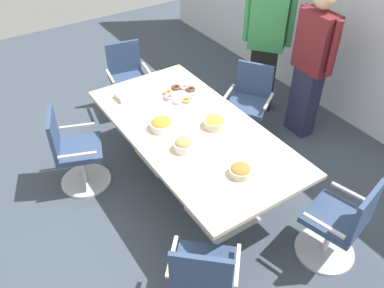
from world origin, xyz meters
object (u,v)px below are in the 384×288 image
Objects in this scene: office_chair_0 at (129,82)px; snack_bowl_chips_orange at (162,124)px; office_chair_4 at (249,106)px; snack_bowl_chips_yellow at (214,122)px; person_standing_1 at (312,63)px; conference_table at (192,138)px; office_chair_2 at (203,280)px; napkin_pile at (125,96)px; office_chair_3 at (339,226)px; donut_platter at (181,94)px; snack_bowl_cookies at (183,145)px; person_standing_0 at (266,41)px; snack_bowl_pretzels at (240,170)px; office_chair_1 at (75,154)px.

snack_bowl_chips_orange is at bearing 86.55° from office_chair_0.
snack_bowl_chips_yellow is at bearing 85.59° from office_chair_4.
person_standing_1 is 1.50m from snack_bowl_chips_yellow.
office_chair_4 reaches higher than conference_table.
office_chair_2 is 2.20m from napkin_pile.
napkin_pile is at bearing 37.83° from office_chair_4.
donut_platter is (-2.05, -0.31, 0.36)m from office_chair_3.
person_standing_1 is 1.96m from snack_bowl_cookies.
donut_platter is (-1.84, 0.96, 0.36)m from office_chair_2.
person_standing_0 reaches higher than snack_bowl_chips_yellow.
snack_bowl_chips_yellow is (0.16, -1.48, -0.15)m from person_standing_1.
snack_bowl_chips_yellow is at bearing 82.81° from person_standing_0.
office_chair_2 is 1.00× the size of office_chair_4.
conference_table is at bearing 178.56° from snack_bowl_pretzels.
office_chair_2 is 0.50× the size of person_standing_0.
snack_bowl_chips_yellow reaches higher than snack_bowl_pretzels.
snack_bowl_chips_yellow is (-0.14, 0.45, -0.00)m from snack_bowl_cookies.
office_chair_3 reaches higher than snack_bowl_chips_orange.
person_standing_1 is at bearing 39.66° from office_chair_3.
person_standing_0 is (0.93, 1.50, 0.56)m from office_chair_0.
office_chair_1 is at bearing -95.25° from donut_platter.
conference_table is at bearing 95.36° from person_standing_1.
office_chair_0 is 3.98× the size of snack_bowl_chips_orange.
office_chair_1 is 0.50× the size of person_standing_1.
donut_platter is (-0.57, 0.23, 0.14)m from conference_table.
office_chair_0 is (-1.69, 0.12, -0.22)m from conference_table.
office_chair_1 is 2.11m from office_chair_4.
office_chair_4 is (1.32, 0.96, 0.00)m from office_chair_0.
donut_platter is at bearing 149.46° from snack_bowl_cookies.
snack_bowl_chips_yellow is (0.26, 0.45, 0.00)m from snack_bowl_chips_orange.
snack_bowl_pretzels is (0.69, -0.22, -0.01)m from snack_bowl_chips_yellow.
conference_table is 2.64× the size of office_chair_4.
conference_table is 0.92m from napkin_pile.
office_chair_3 is at bearing 8.73° from donut_platter.
person_standing_1 is 1.55m from donut_platter.
office_chair_1 is at bearing -140.27° from snack_bowl_cookies.
person_standing_1 reaches higher than office_chair_1.
snack_bowl_chips_yellow is at bearing 162.24° from snack_bowl_pretzels.
office_chair_3 is 2.51m from napkin_pile.
person_standing_1 is at bearing 97.82° from office_chair_1.
person_standing_1 is (1.63, 1.56, 0.55)m from office_chair_0.
donut_platter is (0.11, 1.24, 0.36)m from office_chair_1.
napkin_pile is (-0.48, -1.38, 0.38)m from office_chair_4.
snack_bowl_pretzels is 1.37m from donut_platter.
person_standing_0 is 0.71m from person_standing_1.
office_chair_1 reaches higher than snack_bowl_chips_yellow.
office_chair_1 reaches higher than donut_platter.
office_chair_1 is 5.15× the size of snack_bowl_cookies.
person_standing_0 is 2.26m from snack_bowl_pretzels.
snack_bowl_chips_orange is 1.17× the size of snack_bowl_pretzels.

